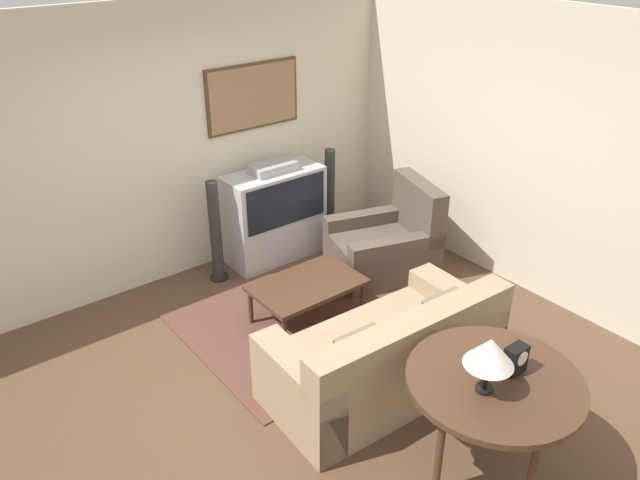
{
  "coord_description": "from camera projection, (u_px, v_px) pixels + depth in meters",
  "views": [
    {
      "loc": [
        -2.28,
        -3.22,
        3.35
      ],
      "look_at": [
        0.75,
        0.65,
        0.75
      ],
      "focal_mm": 35.0,
      "sensor_mm": 36.0,
      "label": 1
    }
  ],
  "objects": [
    {
      "name": "tv",
      "position": [
        275.0,
        214.0,
        6.6
      ],
      "size": [
        1.05,
        0.46,
        1.08
      ],
      "color": "#B7B7BC",
      "rests_on": "ground_plane"
    },
    {
      "name": "area_rug",
      "position": [
        318.0,
        314.0,
        5.84
      ],
      "size": [
        2.39,
        1.78,
        0.01
      ],
      "color": "brown",
      "rests_on": "ground_plane"
    },
    {
      "name": "wall_back",
      "position": [
        163.0,
        148.0,
        5.91
      ],
      "size": [
        12.0,
        0.1,
        2.7
      ],
      "color": "beige",
      "rests_on": "ground_plane"
    },
    {
      "name": "wall_right",
      "position": [
        520.0,
        151.0,
        5.85
      ],
      "size": [
        0.06,
        12.0,
        2.7
      ],
      "color": "beige",
      "rests_on": "ground_plane"
    },
    {
      "name": "speaker_tower_right",
      "position": [
        330.0,
        197.0,
        6.98
      ],
      "size": [
        0.19,
        0.19,
        1.07
      ],
      "color": "black",
      "rests_on": "ground_plane"
    },
    {
      "name": "armchair",
      "position": [
        386.0,
        246.0,
        6.41
      ],
      "size": [
        1.18,
        1.07,
        0.96
      ],
      "rotation": [
        0.0,
        0.0,
        -1.87
      ],
      "color": "brown",
      "rests_on": "ground_plane"
    },
    {
      "name": "ground_plane",
      "position": [
        297.0,
        377.0,
        5.05
      ],
      "size": [
        12.0,
        12.0,
        0.0
      ],
      "primitive_type": "plane",
      "color": "brown"
    },
    {
      "name": "speaker_tower_left",
      "position": [
        216.0,
        234.0,
        6.19
      ],
      "size": [
        0.19,
        0.19,
        1.07
      ],
      "color": "black",
      "rests_on": "ground_plane"
    },
    {
      "name": "coffee_table",
      "position": [
        307.0,
        287.0,
        5.61
      ],
      "size": [
        0.98,
        0.63,
        0.4
      ],
      "color": "#472D1E",
      "rests_on": "ground_plane"
    },
    {
      "name": "table_lamp",
      "position": [
        490.0,
        353.0,
        3.63
      ],
      "size": [
        0.3,
        0.3,
        0.38
      ],
      "color": "black",
      "rests_on": "console_table"
    },
    {
      "name": "console_table",
      "position": [
        494.0,
        387.0,
        3.88
      ],
      "size": [
        1.11,
        1.11,
        0.79
      ],
      "color": "#472D1E",
      "rests_on": "ground_plane"
    },
    {
      "name": "mantel_clock",
      "position": [
        516.0,
        359.0,
        3.87
      ],
      "size": [
        0.15,
        0.1,
        0.19
      ],
      "color": "black",
      "rests_on": "console_table"
    },
    {
      "name": "couch",
      "position": [
        386.0,
        357.0,
        4.8
      ],
      "size": [
        1.86,
        0.98,
        0.83
      ],
      "rotation": [
        0.0,
        0.0,
        3.1
      ],
      "color": "#9E8466",
      "rests_on": "ground_plane"
    }
  ]
}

